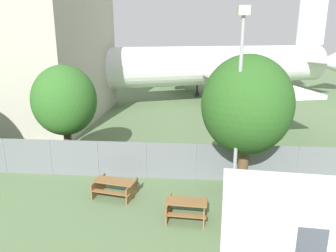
{
  "coord_description": "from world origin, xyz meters",
  "views": [
    {
      "loc": [
        -0.11,
        -5.32,
        7.21
      ],
      "look_at": [
        -1.66,
        13.3,
        2.0
      ],
      "focal_mm": 35.0,
      "sensor_mm": 36.0,
      "label": 1
    }
  ],
  "objects_px": {
    "tree_left_of_cabin": "(247,105)",
    "airplane": "(196,66)",
    "picnic_bench_open_grass": "(115,186)",
    "picnic_bench_near_cabin": "(186,208)",
    "portable_cabin": "(283,224)",
    "tree_near_hangar": "(64,101)"
  },
  "relations": [
    {
      "from": "tree_left_of_cabin",
      "to": "portable_cabin",
      "type": "bearing_deg",
      "value": -83.89
    },
    {
      "from": "portable_cabin",
      "to": "tree_near_hangar",
      "type": "height_order",
      "value": "tree_near_hangar"
    },
    {
      "from": "airplane",
      "to": "tree_near_hangar",
      "type": "relative_size",
      "value": 7.06
    },
    {
      "from": "tree_left_of_cabin",
      "to": "airplane",
      "type": "bearing_deg",
      "value": 96.09
    },
    {
      "from": "portable_cabin",
      "to": "picnic_bench_near_cabin",
      "type": "bearing_deg",
      "value": 150.1
    },
    {
      "from": "airplane",
      "to": "tree_left_of_cabin",
      "type": "relative_size",
      "value": 6.26
    },
    {
      "from": "picnic_bench_open_grass",
      "to": "tree_left_of_cabin",
      "type": "bearing_deg",
      "value": 13.18
    },
    {
      "from": "portable_cabin",
      "to": "picnic_bench_near_cabin",
      "type": "relative_size",
      "value": 2.36
    },
    {
      "from": "portable_cabin",
      "to": "picnic_bench_open_grass",
      "type": "height_order",
      "value": "portable_cabin"
    },
    {
      "from": "portable_cabin",
      "to": "picnic_bench_near_cabin",
      "type": "xyz_separation_m",
      "value": [
        -3.19,
        2.25,
        -0.84
      ]
    },
    {
      "from": "picnic_bench_near_cabin",
      "to": "picnic_bench_open_grass",
      "type": "xyz_separation_m",
      "value": [
        -3.34,
        1.65,
        0.01
      ]
    },
    {
      "from": "picnic_bench_open_grass",
      "to": "picnic_bench_near_cabin",
      "type": "bearing_deg",
      "value": -26.24
    },
    {
      "from": "portable_cabin",
      "to": "tree_left_of_cabin",
      "type": "distance_m",
      "value": 6.01
    },
    {
      "from": "airplane",
      "to": "picnic_bench_near_cabin",
      "type": "xyz_separation_m",
      "value": [
        -0.32,
        -24.6,
        -3.41
      ]
    },
    {
      "from": "tree_near_hangar",
      "to": "airplane",
      "type": "bearing_deg",
      "value": 69.91
    },
    {
      "from": "portable_cabin",
      "to": "tree_near_hangar",
      "type": "relative_size",
      "value": 0.73
    },
    {
      "from": "airplane",
      "to": "picnic_bench_near_cabin",
      "type": "distance_m",
      "value": 24.84
    },
    {
      "from": "airplane",
      "to": "picnic_bench_near_cabin",
      "type": "relative_size",
      "value": 22.88
    },
    {
      "from": "airplane",
      "to": "tree_near_hangar",
      "type": "distance_m",
      "value": 20.8
    },
    {
      "from": "picnic_bench_near_cabin",
      "to": "tree_left_of_cabin",
      "type": "bearing_deg",
      "value": 49.27
    },
    {
      "from": "tree_left_of_cabin",
      "to": "picnic_bench_open_grass",
      "type": "bearing_deg",
      "value": -166.82
    },
    {
      "from": "portable_cabin",
      "to": "tree_left_of_cabin",
      "type": "relative_size",
      "value": 0.65
    }
  ]
}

